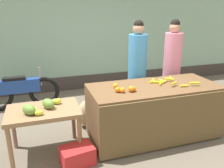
% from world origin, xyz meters
% --- Properties ---
extents(ground_plane, '(24.00, 24.00, 0.00)m').
position_xyz_m(ground_plane, '(0.00, 0.00, 0.00)').
color(ground_plane, '#665B4C').
extents(market_wall_back, '(9.60, 0.23, 3.11)m').
position_xyz_m(market_wall_back, '(0.00, 2.83, 1.52)').
color(market_wall_back, '#8CB299').
rests_on(market_wall_back, ground).
extents(fruit_stall_counter, '(2.10, 0.95, 0.88)m').
position_xyz_m(fruit_stall_counter, '(0.46, -0.01, 0.44)').
color(fruit_stall_counter, brown).
rests_on(fruit_stall_counter, ground).
extents(side_table_wooden, '(1.01, 0.67, 0.71)m').
position_xyz_m(side_table_wooden, '(-1.28, 0.00, 0.61)').
color(side_table_wooden, olive).
rests_on(side_table_wooden, ground).
extents(banana_bunch_pile, '(0.70, 0.55, 0.07)m').
position_xyz_m(banana_bunch_pile, '(0.73, 0.05, 0.90)').
color(banana_bunch_pile, gold).
rests_on(banana_bunch_pile, fruit_stall_counter).
extents(orange_pile, '(0.32, 0.32, 0.09)m').
position_xyz_m(orange_pile, '(-0.09, -0.10, 0.92)').
color(orange_pile, orange).
rests_on(orange_pile, fruit_stall_counter).
extents(mango_papaya_pile, '(0.58, 0.46, 0.14)m').
position_xyz_m(mango_papaya_pile, '(-1.31, -0.04, 0.77)').
color(mango_papaya_pile, '#D4D93D').
rests_on(mango_papaya_pile, side_table_wooden).
extents(vendor_woman_blue_shirt, '(0.34, 0.34, 1.87)m').
position_xyz_m(vendor_woman_blue_shirt, '(0.46, 0.71, 0.94)').
color(vendor_woman_blue_shirt, '#33333D').
rests_on(vendor_woman_blue_shirt, ground).
extents(vendor_woman_pink_shirt, '(0.34, 0.34, 1.87)m').
position_xyz_m(vendor_woman_pink_shirt, '(1.22, 0.74, 0.94)').
color(vendor_woman_pink_shirt, '#33333D').
rests_on(vendor_woman_pink_shirt, ground).
extents(parked_motorcycle, '(1.60, 0.18, 0.88)m').
position_xyz_m(parked_motorcycle, '(-1.69, 1.85, 0.40)').
color(parked_motorcycle, black).
rests_on(parked_motorcycle, ground).
extents(produce_crate, '(0.49, 0.39, 0.26)m').
position_xyz_m(produce_crate, '(-0.90, -0.40, 0.13)').
color(produce_crate, red).
rests_on(produce_crate, ground).
extents(produce_sack, '(0.43, 0.39, 0.50)m').
position_xyz_m(produce_sack, '(-0.53, 0.63, 0.25)').
color(produce_sack, tan).
rests_on(produce_sack, ground).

